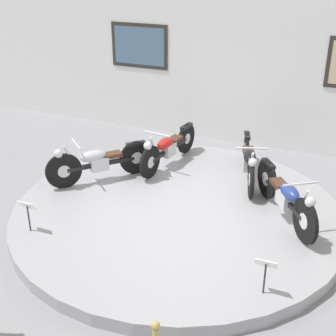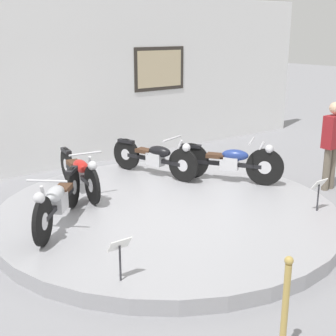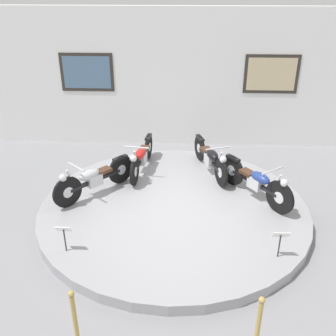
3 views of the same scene
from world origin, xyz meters
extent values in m
plane|color=gray|center=(0.00, 0.00, 0.00)|extent=(60.00, 60.00, 0.00)
cylinder|color=#99999E|center=(0.00, 0.00, 0.10)|extent=(5.32, 5.32, 0.20)
cube|color=white|center=(0.00, 3.66, 1.81)|extent=(14.00, 0.20, 3.61)
cube|color=#2D2823|center=(-2.40, 3.55, 1.99)|extent=(1.40, 0.02, 1.00)
cube|color=slate|center=(-2.40, 3.54, 1.99)|extent=(1.24, 0.02, 0.84)
cylinder|color=black|center=(-2.07, -0.13, 0.52)|extent=(0.46, 0.51, 0.64)
cylinder|color=silver|center=(-2.07, -0.13, 0.52)|extent=(0.20, 0.21, 0.22)
cylinder|color=black|center=(-1.18, 0.88, 0.52)|extent=(0.46, 0.51, 0.64)
cylinder|color=silver|center=(-1.18, 0.88, 0.52)|extent=(0.20, 0.21, 0.22)
cube|color=black|center=(-1.63, 0.37, 0.52)|extent=(0.88, 0.98, 0.07)
cube|color=silver|center=(-1.65, 0.34, 0.54)|extent=(0.36, 0.37, 0.24)
ellipsoid|color=#B2B5BA|center=(-1.72, 0.27, 0.70)|extent=(0.48, 0.51, 0.20)
cube|color=#472D1E|center=(-1.48, 0.54, 0.66)|extent=(0.36, 0.37, 0.07)
cube|color=black|center=(-1.18, 0.88, 0.79)|extent=(0.31, 0.34, 0.06)
cylinder|color=silver|center=(-1.97, -0.02, 0.72)|extent=(0.20, 0.22, 0.54)
cylinder|color=silver|center=(-1.90, 0.06, 0.98)|extent=(0.43, 0.38, 0.03)
sphere|color=silver|center=(-2.11, -0.18, 0.86)|extent=(0.15, 0.15, 0.15)
cylinder|color=black|center=(-0.87, 0.81, 0.51)|extent=(0.14, 0.62, 0.61)
cylinder|color=silver|center=(-0.87, 0.81, 0.51)|extent=(0.09, 0.22, 0.21)
cylinder|color=black|center=(-0.69, 2.15, 0.51)|extent=(0.14, 0.62, 0.61)
cylinder|color=silver|center=(-0.69, 2.15, 0.51)|extent=(0.09, 0.22, 0.21)
cube|color=black|center=(-0.78, 1.48, 0.51)|extent=(0.24, 1.24, 0.07)
cube|color=silver|center=(-0.78, 1.44, 0.53)|extent=(0.24, 0.34, 0.24)
ellipsoid|color=red|center=(-0.80, 1.34, 0.69)|extent=(0.28, 0.51, 0.20)
cube|color=#472D1E|center=(-0.75, 1.70, 0.65)|extent=(0.24, 0.34, 0.07)
cube|color=black|center=(-0.69, 2.15, 0.77)|extent=(0.15, 0.37, 0.06)
cylinder|color=silver|center=(-0.85, 0.96, 0.71)|extent=(0.08, 0.25, 0.54)
cylinder|color=silver|center=(-0.84, 1.07, 0.97)|extent=(0.54, 0.11, 0.03)
sphere|color=silver|center=(-0.88, 0.75, 0.85)|extent=(0.15, 0.15, 0.15)
cylinder|color=black|center=(0.99, 0.84, 0.51)|extent=(0.24, 0.61, 0.62)
cylinder|color=silver|center=(0.99, 0.84, 0.51)|extent=(0.13, 0.23, 0.22)
cylinder|color=black|center=(0.57, 2.12, 0.51)|extent=(0.24, 0.61, 0.62)
cylinder|color=silver|center=(0.57, 2.12, 0.51)|extent=(0.13, 0.23, 0.22)
cube|color=black|center=(0.78, 1.48, 0.51)|extent=(0.45, 1.20, 0.07)
cube|color=silver|center=(0.79, 1.44, 0.53)|extent=(0.29, 0.37, 0.24)
ellipsoid|color=black|center=(0.82, 1.35, 0.69)|extent=(0.36, 0.52, 0.20)
cube|color=#472D1E|center=(0.71, 1.69, 0.65)|extent=(0.29, 0.37, 0.07)
cube|color=black|center=(0.57, 2.12, 0.77)|extent=(0.21, 0.37, 0.06)
cylinder|color=silver|center=(0.94, 0.98, 0.71)|extent=(0.12, 0.25, 0.54)
cylinder|color=silver|center=(0.91, 1.08, 0.97)|extent=(0.52, 0.20, 0.03)
sphere|color=silver|center=(1.01, 0.78, 0.85)|extent=(0.15, 0.15, 0.15)
cylinder|color=black|center=(2.02, -0.18, 0.53)|extent=(0.43, 0.58, 0.67)
cylinder|color=silver|center=(2.02, -0.18, 0.53)|extent=(0.19, 0.23, 0.23)
cylinder|color=black|center=(1.23, 0.92, 0.53)|extent=(0.43, 0.58, 0.67)
cylinder|color=silver|center=(1.23, 0.92, 0.53)|extent=(0.19, 0.23, 0.23)
cube|color=black|center=(1.63, 0.37, 0.53)|extent=(0.78, 1.05, 0.07)
cube|color=silver|center=(1.65, 0.34, 0.55)|extent=(0.35, 0.38, 0.24)
ellipsoid|color=navy|center=(1.71, 0.26, 0.71)|extent=(0.46, 0.52, 0.20)
cube|color=#472D1E|center=(1.50, 0.55, 0.67)|extent=(0.35, 0.38, 0.07)
cube|color=black|center=(1.23, 0.92, 0.82)|extent=(0.29, 0.35, 0.06)
cylinder|color=silver|center=(1.93, -0.06, 0.73)|extent=(0.18, 0.23, 0.54)
cylinder|color=silver|center=(1.87, 0.03, 0.99)|extent=(0.46, 0.34, 0.03)
sphere|color=silver|center=(2.05, -0.23, 0.87)|extent=(0.15, 0.15, 0.15)
cylinder|color=#333338|center=(-1.75, -1.50, 0.41)|extent=(0.02, 0.02, 0.42)
cube|color=white|center=(-1.75, -1.50, 0.63)|extent=(0.26, 0.11, 0.15)
cylinder|color=#333338|center=(1.75, -1.50, 0.41)|extent=(0.02, 0.02, 0.42)
cube|color=white|center=(1.75, -1.50, 0.63)|extent=(0.26, 0.11, 0.15)
sphere|color=tan|center=(1.12, -3.26, 0.98)|extent=(0.08, 0.08, 0.08)
camera|label=1|loc=(2.46, -6.11, 4.03)|focal=50.00mm
camera|label=2|loc=(-4.07, -5.52, 2.87)|focal=50.00mm
camera|label=3|loc=(0.18, -6.66, 4.40)|focal=42.00mm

